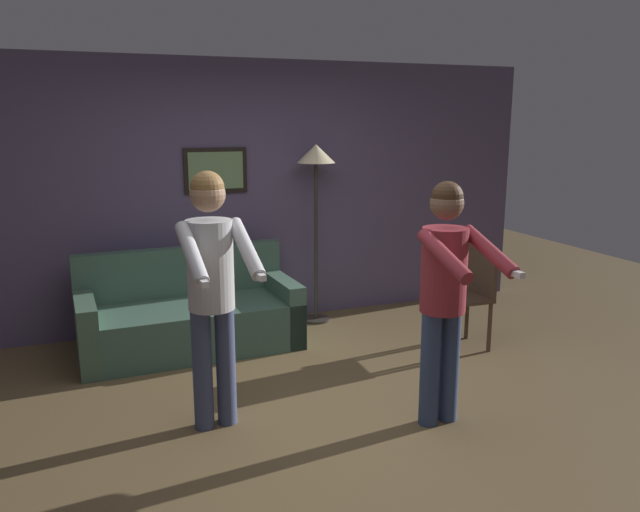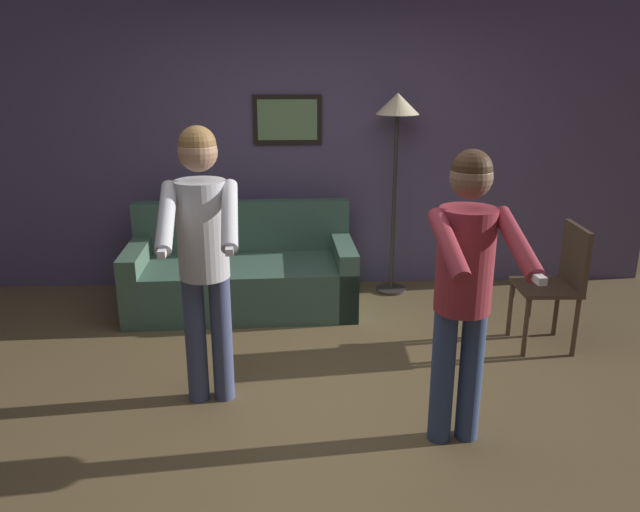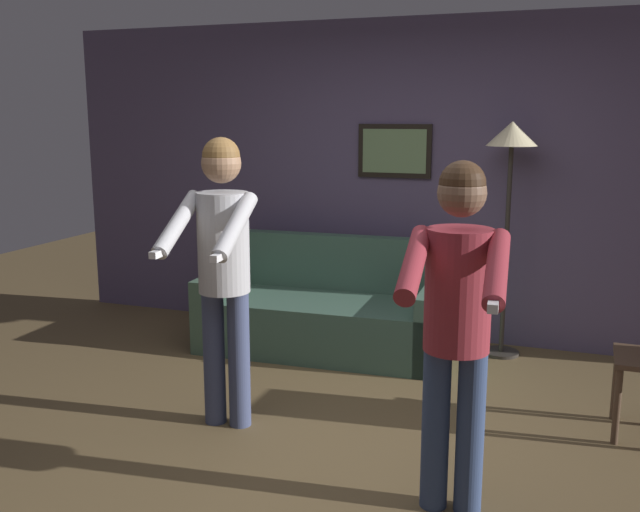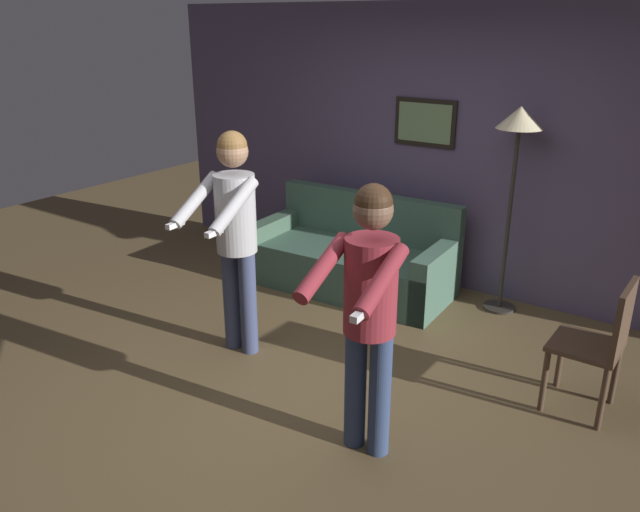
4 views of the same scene
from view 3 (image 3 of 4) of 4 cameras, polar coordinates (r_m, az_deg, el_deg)
name	(u,v)px [view 3 (image 3 of 4)]	position (r m, az deg, el deg)	size (l,w,h in m)	color
ground_plane	(329,449)	(4.13, 0.71, -15.20)	(12.00, 12.00, 0.00)	brown
back_wall_assembly	(420,181)	(5.91, 7.98, 5.93)	(6.40, 0.09, 2.60)	#554969
couch	(325,315)	(5.67, 0.38, -4.72)	(1.93, 0.92, 0.87)	#40604F
torchiere_lamp	(511,157)	(5.51, 15.03, 7.69)	(0.38, 0.38, 1.79)	#332D28
person_standing_left	(222,256)	(4.14, -7.81, 0.02)	(0.47, 0.69, 1.72)	#3E486B
person_standing_right	(457,308)	(3.25, 10.92, -4.10)	(0.46, 0.67, 1.65)	navy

